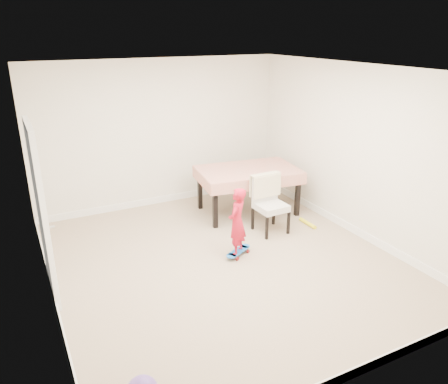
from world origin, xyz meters
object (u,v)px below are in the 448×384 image
dining_table (248,191)px  child (237,224)px  dining_chair (271,205)px  skateboard (238,253)px

dining_table → child: bearing=-117.8°
dining_table → dining_chair: (-0.08, -0.87, 0.06)m
dining_table → child: size_ratio=1.69×
dining_table → dining_chair: dining_chair is taller
skateboard → dining_table: bearing=28.6°
child → dining_chair: bearing=167.4°
dining_table → skateboard: 1.64m
dining_table → skateboard: bearing=-117.1°
dining_chair → child: child is taller
dining_chair → skateboard: 1.04m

